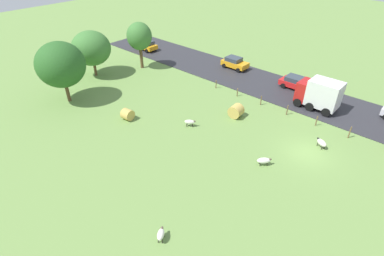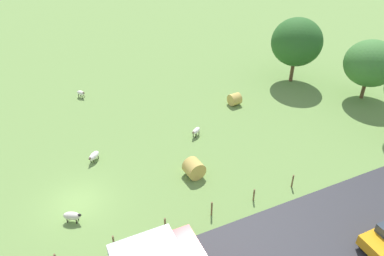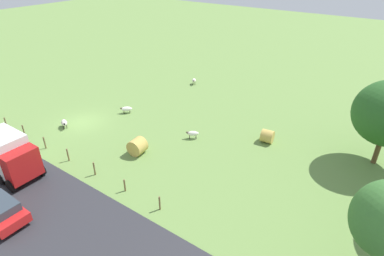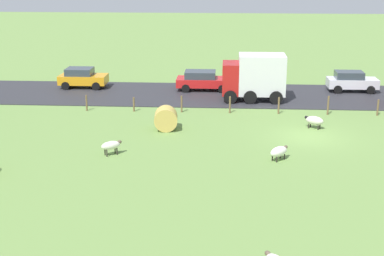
% 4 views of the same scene
% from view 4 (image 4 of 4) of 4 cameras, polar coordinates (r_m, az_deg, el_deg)
% --- Properties ---
extents(ground_plane, '(160.00, 160.00, 0.00)m').
position_cam_4_polar(ground_plane, '(33.44, 12.00, -0.89)').
color(ground_plane, '#6B8E47').
extents(road_strip, '(8.00, 80.00, 0.06)m').
position_cam_4_polar(road_strip, '(43.21, 10.14, 3.30)').
color(road_strip, '#2D2D33').
rests_on(road_strip, ground_plane).
extents(sheep_0, '(1.05, 1.26, 0.79)m').
position_cam_4_polar(sheep_0, '(35.00, 12.56, 0.76)').
color(sheep_0, beige).
rests_on(sheep_0, ground_plane).
extents(sheep_2, '(1.19, 1.19, 0.74)m').
position_cam_4_polar(sheep_2, '(29.13, 8.99, -2.42)').
color(sheep_2, white).
rests_on(sheep_2, ground_plane).
extents(sheep_3, '(0.99, 1.14, 0.77)m').
position_cam_4_polar(sheep_3, '(29.85, -8.38, -1.80)').
color(sheep_3, silver).
rests_on(sheep_3, ground_plane).
extents(hay_bale_1, '(1.38, 1.53, 1.43)m').
position_cam_4_polar(hay_bale_1, '(33.93, -2.73, 0.99)').
color(hay_bale_1, tan).
rests_on(hay_bale_1, ground_plane).
extents(fence_post_0, '(0.12, 0.12, 1.10)m').
position_cam_4_polar(fence_post_0, '(39.14, 18.70, 2.03)').
color(fence_post_0, brown).
rests_on(fence_post_0, ground_plane).
extents(fence_post_1, '(0.12, 0.12, 1.30)m').
position_cam_4_polar(fence_post_1, '(38.38, 13.92, 2.29)').
color(fence_post_1, brown).
rests_on(fence_post_1, ground_plane).
extents(fence_post_2, '(0.12, 0.12, 1.16)m').
position_cam_4_polar(fence_post_2, '(37.94, 8.97, 2.31)').
color(fence_post_2, brown).
rests_on(fence_post_2, ground_plane).
extents(fence_post_3, '(0.12, 0.12, 1.16)m').
position_cam_4_polar(fence_post_3, '(37.76, 3.95, 2.42)').
color(fence_post_3, brown).
rests_on(fence_post_3, ground_plane).
extents(fence_post_4, '(0.12, 0.12, 1.16)m').
position_cam_4_polar(fence_post_4, '(37.88, -1.09, 2.50)').
color(fence_post_4, brown).
rests_on(fence_post_4, ground_plane).
extents(fence_post_5, '(0.12, 0.12, 1.01)m').
position_cam_4_polar(fence_post_5, '(38.31, -6.05, 2.45)').
color(fence_post_5, brown).
rests_on(fence_post_5, ground_plane).
extents(fence_post_6, '(0.12, 0.12, 1.10)m').
position_cam_4_polar(fence_post_6, '(38.98, -10.87, 2.56)').
color(fence_post_6, brown).
rests_on(fence_post_6, ground_plane).
extents(truck_0, '(2.69, 4.58, 3.40)m').
position_cam_4_polar(truck_0, '(41.06, 6.51, 5.36)').
color(truck_0, '#B21919').
rests_on(truck_0, road_strip).
extents(car_0, '(2.14, 3.83, 1.59)m').
position_cam_4_polar(car_0, '(46.02, -11.28, 5.17)').
color(car_0, orange).
rests_on(car_0, road_strip).
extents(car_1, '(1.95, 3.89, 1.59)m').
position_cam_4_polar(car_1, '(45.55, 16.19, 4.70)').
color(car_1, silver).
rests_on(car_1, road_strip).
extents(car_2, '(2.21, 4.43, 1.53)m').
position_cam_4_polar(car_2, '(44.25, 1.17, 4.99)').
color(car_2, red).
rests_on(car_2, road_strip).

